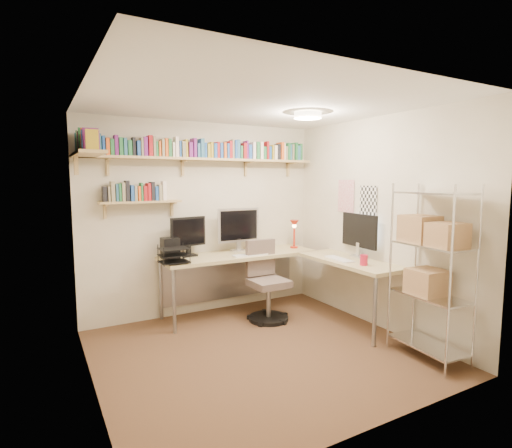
{
  "coord_description": "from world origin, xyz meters",
  "views": [
    {
      "loc": [
        -1.97,
        -3.42,
        1.77
      ],
      "look_at": [
        0.25,
        0.55,
        1.26
      ],
      "focal_mm": 28.0,
      "sensor_mm": 36.0,
      "label": 1
    }
  ],
  "objects": [
    {
      "name": "corner_desk",
      "position": [
        0.5,
        0.92,
        0.79
      ],
      "size": [
        2.46,
        2.04,
        1.39
      ],
      "color": "tan",
      "rests_on": "ground"
    },
    {
      "name": "ground",
      "position": [
        0.0,
        0.0,
        0.0
      ],
      "size": [
        3.2,
        3.2,
        0.0
      ],
      "primitive_type": "plane",
      "color": "#48301F",
      "rests_on": "ground"
    },
    {
      "name": "wall_shelves",
      "position": [
        -0.4,
        1.3,
        2.03
      ],
      "size": [
        3.12,
        1.09,
        0.8
      ],
      "color": "tan",
      "rests_on": "ground"
    },
    {
      "name": "wire_rack",
      "position": [
        1.36,
        -0.92,
        1.04
      ],
      "size": [
        0.43,
        0.78,
        1.73
      ],
      "rotation": [
        0.0,
        0.0,
        -0.09
      ],
      "color": "silver",
      "rests_on": "ground"
    },
    {
      "name": "office_chair",
      "position": [
        0.54,
        0.81,
        0.42
      ],
      "size": [
        0.52,
        0.54,
        1.0
      ],
      "rotation": [
        0.0,
        0.0,
        0.01
      ],
      "color": "black",
      "rests_on": "ground"
    },
    {
      "name": "room_shell",
      "position": [
        0.0,
        0.0,
        1.55
      ],
      "size": [
        3.24,
        3.04,
        2.52
      ],
      "color": "#C0B99D",
      "rests_on": "ground"
    }
  ]
}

